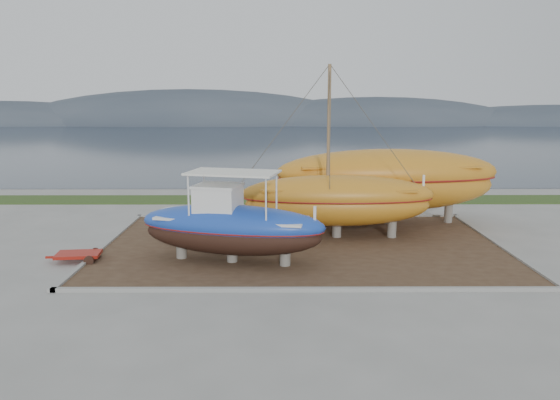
{
  "coord_description": "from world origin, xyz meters",
  "views": [
    {
      "loc": [
        -1.11,
        -20.56,
        6.79
      ],
      "look_at": [
        -1.03,
        4.0,
        2.17
      ],
      "focal_mm": 35.0,
      "sensor_mm": 36.0,
      "label": 1
    }
  ],
  "objects_px": {
    "white_dinghy": "(198,221)",
    "orange_sailboat": "(338,153)",
    "blue_caique": "(232,217)",
    "orange_bare_hull": "(387,188)",
    "red_trailer": "(79,257)"
  },
  "relations": [
    {
      "from": "white_dinghy",
      "to": "orange_bare_hull",
      "type": "xyz_separation_m",
      "value": [
        9.86,
        2.48,
        1.28
      ]
    },
    {
      "from": "orange_bare_hull",
      "to": "red_trailer",
      "type": "height_order",
      "value": "orange_bare_hull"
    },
    {
      "from": "white_dinghy",
      "to": "orange_sailboat",
      "type": "bearing_deg",
      "value": 15.41
    },
    {
      "from": "orange_bare_hull",
      "to": "red_trailer",
      "type": "xyz_separation_m",
      "value": [
        -14.28,
        -6.85,
        -1.83
      ]
    },
    {
      "from": "blue_caique",
      "to": "orange_bare_hull",
      "type": "relative_size",
      "value": 0.66
    },
    {
      "from": "blue_caique",
      "to": "red_trailer",
      "type": "bearing_deg",
      "value": -168.22
    },
    {
      "from": "white_dinghy",
      "to": "orange_sailboat",
      "type": "relative_size",
      "value": 0.49
    },
    {
      "from": "red_trailer",
      "to": "orange_sailboat",
      "type": "bearing_deg",
      "value": 12.6
    },
    {
      "from": "blue_caique",
      "to": "white_dinghy",
      "type": "distance_m",
      "value": 5.17
    },
    {
      "from": "white_dinghy",
      "to": "red_trailer",
      "type": "height_order",
      "value": "white_dinghy"
    },
    {
      "from": "orange_bare_hull",
      "to": "blue_caique",
      "type": "bearing_deg",
      "value": -140.81
    },
    {
      "from": "blue_caique",
      "to": "white_dinghy",
      "type": "height_order",
      "value": "blue_caique"
    },
    {
      "from": "orange_sailboat",
      "to": "red_trailer",
      "type": "bearing_deg",
      "value": -160.17
    },
    {
      "from": "blue_caique",
      "to": "red_trailer",
      "type": "height_order",
      "value": "blue_caique"
    },
    {
      "from": "orange_sailboat",
      "to": "orange_bare_hull",
      "type": "relative_size",
      "value": 0.78
    }
  ]
}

